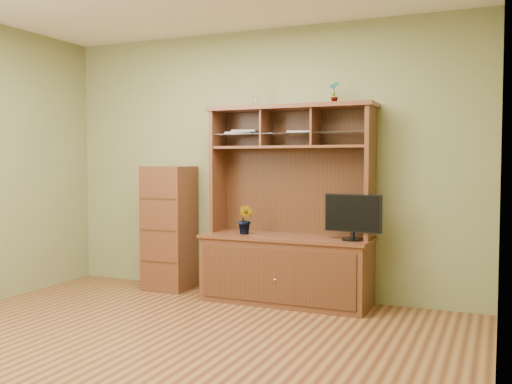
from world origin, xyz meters
The scene contains 8 objects.
room centered at (0.00, 0.00, 1.35)m, with size 4.54×4.04×2.74m.
media_hutch centered at (0.37, 1.73, 0.52)m, with size 1.66×0.61×1.90m.
monitor centered at (1.03, 1.65, 0.87)m, with size 0.53×0.20×0.42m.
orchid_plant centered at (-0.03, 1.65, 0.79)m, with size 0.16×0.13×0.29m, color #295B1F.
top_plant centered at (0.81, 1.80, 2.01)m, with size 0.11×0.08×0.21m, color #345F21.
reed_diffuser centered at (0.02, 1.80, 2.02)m, with size 0.06×0.06×0.30m.
magazines centered at (0.05, 1.80, 1.65)m, with size 0.96×0.28×0.04m.
side_cabinet centered at (-0.98, 1.77, 0.65)m, with size 0.47×0.43×1.31m.
Camera 1 is at (2.26, -3.40, 1.36)m, focal length 40.00 mm.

